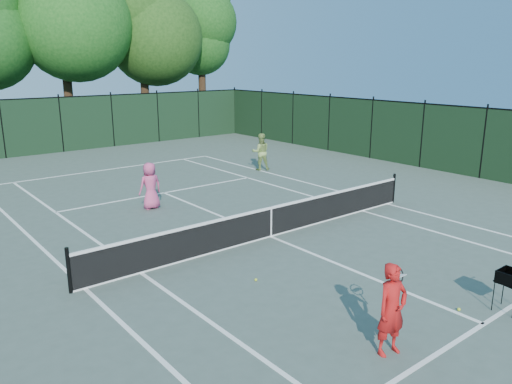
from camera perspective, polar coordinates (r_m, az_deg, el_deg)
ground at (r=14.59m, az=1.70°, el=-5.12°), size 90.00×90.00×0.00m
sideline_doubles_left at (r=12.04m, az=-18.95°, el=-10.41°), size 0.10×23.77×0.01m
sideline_doubles_right at (r=18.46m, az=14.77°, el=-1.32°), size 0.10×23.77×0.01m
sideline_singles_left at (r=12.50m, az=-13.00°, el=-9.00°), size 0.10×23.77×0.01m
sideline_singles_right at (r=17.41m, az=12.07°, el=-2.12°), size 0.10×23.77×0.01m
baseline_far at (r=24.53m, az=-16.64°, el=2.47°), size 10.97×0.10×0.01m
service_line_near at (r=10.97m, az=24.60°, el=-13.54°), size 8.23×0.10×0.01m
service_line_far at (r=19.67m, az=-10.48°, el=-0.09°), size 8.23×0.10×0.01m
center_service_line at (r=14.59m, az=1.70°, el=-5.11°), size 0.10×12.80×0.01m
tennis_net at (r=14.43m, az=1.71°, el=-3.34°), size 11.69×0.09×1.06m
fence_far at (r=29.99m, az=-21.38°, el=7.12°), size 24.00×0.05×3.00m
fence_right at (r=23.63m, az=24.55°, el=5.01°), size 0.05×36.00×3.00m
tree_4 at (r=35.90m, az=-13.06°, el=19.48°), size 6.20×6.20×12.97m
tree_5 at (r=38.77m, az=-6.36°, el=18.73°), size 5.80×5.80×12.23m
coach at (r=9.08m, az=15.28°, el=-12.81°), size 0.99×0.57×1.66m
player_pink at (r=17.48m, az=-11.99°, el=0.70°), size 0.79×0.52×1.62m
player_green at (r=23.29m, az=0.54°, el=4.61°), size 1.05×0.97×1.72m
ball_hopper at (r=11.40m, az=27.13°, el=-8.70°), size 0.53×0.53×0.88m
loose_ball_near_cart at (r=11.28m, az=22.18°, el=-12.31°), size 0.07×0.07×0.07m
loose_ball_midcourt at (r=11.76m, az=-0.02°, el=-10.00°), size 0.07×0.07×0.07m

